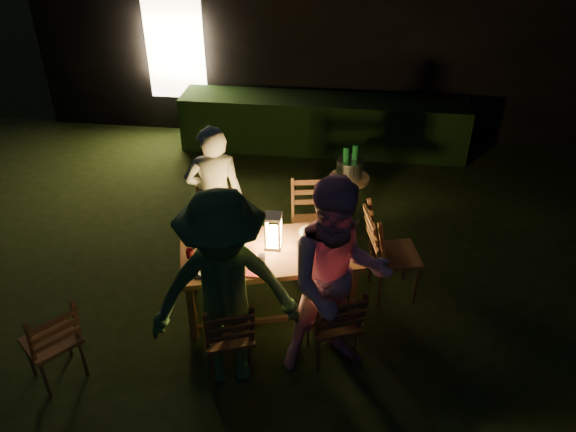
# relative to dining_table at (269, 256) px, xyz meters

# --- Properties ---
(garden_envelope) EXTENTS (40.00, 40.00, 3.20)m
(garden_envelope) POSITION_rel_dining_table_xyz_m (0.73, 6.02, 0.97)
(garden_envelope) COLOR black
(garden_envelope) RESTS_ON ground
(dining_table) EXTENTS (1.80, 1.24, 0.68)m
(dining_table) POSITION_rel_dining_table_xyz_m (0.00, 0.00, 0.00)
(dining_table) COLOR #54341C
(dining_table) RESTS_ON ground
(chair_near_left) EXTENTS (0.53, 0.54, 0.90)m
(chair_near_left) POSITION_rel_dining_table_xyz_m (-0.21, -0.86, -0.34)
(chair_near_left) COLOR #54341C
(chair_near_left) RESTS_ON ground
(chair_near_right) EXTENTS (0.54, 0.55, 0.91)m
(chair_near_right) POSITION_rel_dining_table_xyz_m (0.65, -0.61, -0.34)
(chair_near_right) COLOR #54341C
(chair_near_right) RESTS_ON ground
(chair_far_left) EXTENTS (0.50, 0.52, 0.91)m
(chair_far_left) POSITION_rel_dining_table_xyz_m (-0.65, 0.61, -0.34)
(chair_far_left) COLOR #54341C
(chair_far_left) RESTS_ON ground
(chair_far_right) EXTENTS (0.48, 0.51, 0.91)m
(chair_far_right) POSITION_rel_dining_table_xyz_m (0.31, 0.89, -0.34)
(chair_far_right) COLOR #54341C
(chair_far_right) RESTS_ON ground
(chair_end) EXTENTS (0.59, 0.57, 1.05)m
(chair_end) POSITION_rel_dining_table_xyz_m (1.18, 0.35, -0.30)
(chair_end) COLOR #54341C
(chair_end) RESTS_ON ground
(chair_spare) EXTENTS (0.59, 0.59, 0.90)m
(chair_spare) POSITION_rel_dining_table_xyz_m (-1.64, -1.12, -0.34)
(chair_spare) COLOR #54341C
(chair_spare) RESTS_ON ground
(person_house_side) EXTENTS (0.67, 0.53, 1.61)m
(person_house_side) POSITION_rel_dining_table_xyz_m (-0.66, 0.66, 0.19)
(person_house_side) COLOR #F1EECD
(person_house_side) RESTS_ON ground
(person_opp_right) EXTENTS (1.05, 0.92, 1.83)m
(person_opp_right) POSITION_rel_dining_table_xyz_m (0.66, -0.66, 0.30)
(person_opp_right) COLOR pink
(person_opp_right) RESTS_ON ground
(person_opp_left) EXTENTS (1.32, 0.98, 1.82)m
(person_opp_left) POSITION_rel_dining_table_xyz_m (-0.20, -0.91, 0.30)
(person_opp_left) COLOR #315D2E
(person_opp_left) RESTS_ON ground
(lantern) EXTENTS (0.16, 0.16, 0.35)m
(lantern) POSITION_rel_dining_table_xyz_m (0.03, 0.06, 0.22)
(lantern) COLOR white
(lantern) RESTS_ON dining_table
(plate_far_left) EXTENTS (0.25, 0.25, 0.01)m
(plate_far_left) POSITION_rel_dining_table_xyz_m (-0.59, 0.06, 0.07)
(plate_far_left) COLOR white
(plate_far_left) RESTS_ON dining_table
(plate_near_left) EXTENTS (0.25, 0.25, 0.01)m
(plate_near_left) POSITION_rel_dining_table_xyz_m (-0.47, -0.37, 0.07)
(plate_near_left) COLOR white
(plate_near_left) RESTS_ON dining_table
(plate_far_right) EXTENTS (0.25, 0.25, 0.01)m
(plate_far_right) POSITION_rel_dining_table_xyz_m (0.37, 0.34, 0.07)
(plate_far_right) COLOR white
(plate_far_right) RESTS_ON dining_table
(plate_near_right) EXTENTS (0.25, 0.25, 0.01)m
(plate_near_right) POSITION_rel_dining_table_xyz_m (0.49, -0.08, 0.07)
(plate_near_right) COLOR white
(plate_near_right) RESTS_ON dining_table
(wineglass_a) EXTENTS (0.06, 0.06, 0.18)m
(wineglass_a) POSITION_rel_dining_table_xyz_m (-0.37, 0.18, 0.16)
(wineglass_a) COLOR #59070F
(wineglass_a) RESTS_ON dining_table
(wineglass_b) EXTENTS (0.06, 0.06, 0.18)m
(wineglass_b) POSITION_rel_dining_table_xyz_m (-0.66, -0.32, 0.16)
(wineglass_b) COLOR #59070F
(wineglass_b) RESTS_ON dining_table
(wineglass_c) EXTENTS (0.06, 0.06, 0.18)m
(wineglass_c) POSITION_rel_dining_table_xyz_m (0.37, -0.18, 0.16)
(wineglass_c) COLOR #59070F
(wineglass_c) RESTS_ON dining_table
(wineglass_d) EXTENTS (0.06, 0.06, 0.18)m
(wineglass_d) POSITION_rel_dining_table_xyz_m (0.54, 0.35, 0.16)
(wineglass_d) COLOR #59070F
(wineglass_d) RESTS_ON dining_table
(wineglass_e) EXTENTS (0.06, 0.06, 0.18)m
(wineglass_e) POSITION_rel_dining_table_xyz_m (-0.01, -0.32, 0.16)
(wineglass_e) COLOR silver
(wineglass_e) RESTS_ON dining_table
(bottle_table) EXTENTS (0.07, 0.07, 0.28)m
(bottle_table) POSITION_rel_dining_table_xyz_m (-0.24, -0.07, 0.21)
(bottle_table) COLOR #0F471E
(bottle_table) RESTS_ON dining_table
(napkin_left) EXTENTS (0.18, 0.14, 0.01)m
(napkin_left) POSITION_rel_dining_table_xyz_m (-0.05, -0.35, 0.07)
(napkin_left) COLOR red
(napkin_left) RESTS_ON dining_table
(napkin_right) EXTENTS (0.18, 0.14, 0.01)m
(napkin_right) POSITION_rel_dining_table_xyz_m (0.61, -0.13, 0.07)
(napkin_right) COLOR red
(napkin_right) RESTS_ON dining_table
(phone) EXTENTS (0.14, 0.07, 0.01)m
(phone) POSITION_rel_dining_table_xyz_m (-0.51, -0.46, 0.07)
(phone) COLOR black
(phone) RESTS_ON dining_table
(side_table) EXTENTS (0.48, 0.48, 0.64)m
(side_table) POSITION_rel_dining_table_xyz_m (0.69, 1.59, -0.05)
(side_table) COLOR olive
(side_table) RESTS_ON ground
(ice_bucket) EXTENTS (0.30, 0.30, 0.22)m
(ice_bucket) POSITION_rel_dining_table_xyz_m (0.69, 1.59, 0.14)
(ice_bucket) COLOR #A5A8AD
(ice_bucket) RESTS_ON side_table
(bottle_bucket_a) EXTENTS (0.07, 0.07, 0.32)m
(bottle_bucket_a) POSITION_rel_dining_table_xyz_m (0.64, 1.55, 0.19)
(bottle_bucket_a) COLOR #0F471E
(bottle_bucket_a) RESTS_ON side_table
(bottle_bucket_b) EXTENTS (0.07, 0.07, 0.32)m
(bottle_bucket_b) POSITION_rel_dining_table_xyz_m (0.74, 1.63, 0.19)
(bottle_bucket_b) COLOR #0F471E
(bottle_bucket_b) RESTS_ON side_table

